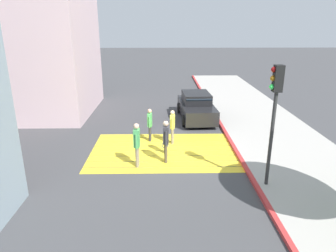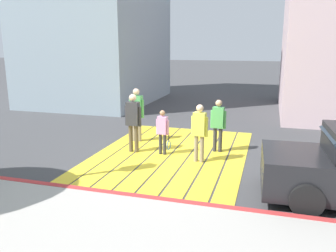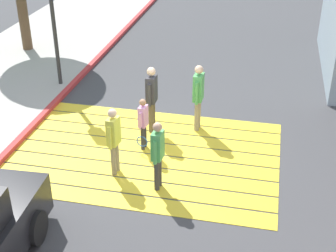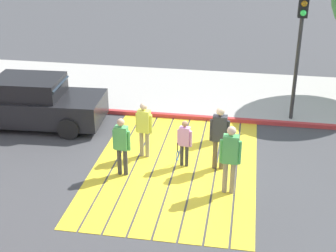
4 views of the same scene
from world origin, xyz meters
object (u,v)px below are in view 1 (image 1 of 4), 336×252
pedestrian_child_with_racket (165,137)px  traffic_light_corner (275,103)px  pedestrian_adult_side (172,124)px  car_parked_near_curb (196,107)px  pedestrian_adult_trailing (150,122)px  pedestrian_teen_behind (166,139)px  pedestrian_adult_lead (137,142)px

pedestrian_child_with_racket → traffic_light_corner: bearing=139.1°
pedestrian_adult_side → pedestrian_child_with_racket: 1.23m
car_parked_near_curb → pedestrian_adult_side: pedestrian_adult_side is taller
car_parked_near_curb → traffic_light_corner: (-1.58, 8.08, 2.30)m
pedestrian_adult_trailing → pedestrian_child_with_racket: (-0.72, 1.52, -0.18)m
car_parked_near_curb → pedestrian_teen_behind: size_ratio=2.46×
traffic_light_corner → pedestrian_teen_behind: bearing=-31.2°
pedestrian_adult_side → pedestrian_child_with_racket: (0.35, 1.16, -0.19)m
traffic_light_corner → pedestrian_child_with_racket: 5.14m
car_parked_near_curb → pedestrian_adult_side: bearing=68.4°
pedestrian_adult_trailing → pedestrian_child_with_racket: 1.69m
pedestrian_child_with_racket → pedestrian_adult_trailing: bearing=-64.5°
pedestrian_adult_lead → pedestrian_adult_trailing: (-0.40, -2.78, -0.11)m
traffic_light_corner → pedestrian_child_with_racket: traffic_light_corner is taller
pedestrian_adult_trailing → pedestrian_teen_behind: 2.55m
pedestrian_adult_trailing → car_parked_near_curb: bearing=-126.5°
pedestrian_teen_behind → pedestrian_adult_lead: bearing=16.6°
pedestrian_adult_lead → pedestrian_adult_side: (-1.48, -2.43, -0.10)m
pedestrian_adult_trailing → pedestrian_teen_behind: pedestrian_teen_behind is taller
traffic_light_corner → pedestrian_adult_trailing: 6.53m
pedestrian_teen_behind → pedestrian_child_with_racket: pedestrian_teen_behind is taller
car_parked_near_curb → pedestrian_child_with_racket: size_ratio=3.27×
car_parked_near_curb → pedestrian_adult_lead: 7.01m
car_parked_near_curb → pedestrian_adult_trailing: 4.41m
pedestrian_adult_lead → pedestrian_adult_side: bearing=-121.4°
pedestrian_teen_behind → pedestrian_adult_side: bearing=-99.2°
pedestrian_adult_side → pedestrian_teen_behind: 2.11m
pedestrian_adult_trailing → pedestrian_child_with_racket: size_ratio=1.20×
pedestrian_adult_lead → pedestrian_child_with_racket: size_ratio=1.34×
traffic_light_corner → pedestrian_child_with_racket: bearing=-40.9°
pedestrian_teen_behind → pedestrian_adult_trailing: bearing=-73.1°
pedestrian_teen_behind → pedestrian_child_with_racket: 0.96m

